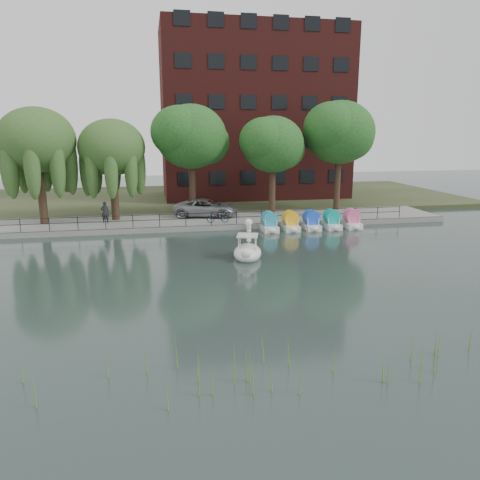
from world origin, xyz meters
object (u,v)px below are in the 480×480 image
object	(u,v)px
bicycle	(218,216)
pedestrian	(105,211)
minivan	(206,206)
swan_boat	(248,250)

from	to	relation	value
bicycle	pedestrian	bearing A→B (deg)	83.82
minivan	pedestrian	world-z (taller)	pedestrian
swan_boat	minivan	bearing A→B (deg)	110.53
bicycle	minivan	bearing A→B (deg)	15.26
minivan	bicycle	size ratio (longest dim) A/B	3.63
minivan	pedestrian	size ratio (longest dim) A/B	3.15
minivan	swan_boat	bearing A→B (deg)	-161.19
pedestrian	swan_boat	world-z (taller)	pedestrian
bicycle	swan_boat	size ratio (longest dim) A/B	0.56
bicycle	pedestrian	world-z (taller)	pedestrian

